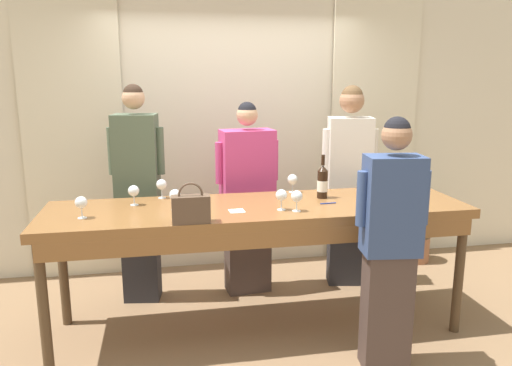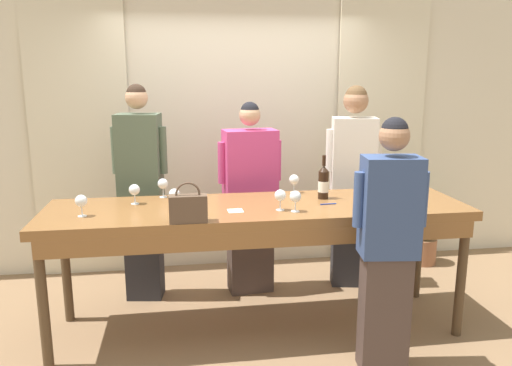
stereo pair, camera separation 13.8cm
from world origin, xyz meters
TOP-DOWN VIEW (x-y plane):
  - ground_plane at (0.00, 0.00)m, footprint 18.00×18.00m
  - wall_back at (0.00, 1.42)m, footprint 12.00×0.06m
  - curtain_panel_left at (-1.48, 1.36)m, footprint 0.91×0.03m
  - curtain_panel_right at (1.48, 1.36)m, footprint 0.91×0.03m
  - tasting_bar at (0.00, -0.02)m, footprint 3.09×0.83m
  - wine_bottle at (0.53, 0.12)m, footprint 0.08×0.08m
  - handbag at (-0.51, -0.36)m, footprint 0.25×0.10m
  - wine_glass_front_left at (0.14, -0.16)m, footprint 0.08×0.08m
  - wine_glass_front_mid at (1.10, 0.33)m, footprint 0.08×0.08m
  - wine_glass_front_right at (0.35, 0.35)m, footprint 0.08×0.08m
  - wine_glass_center_left at (0.23, -0.22)m, footprint 0.08×0.08m
  - wine_glass_center_mid at (-0.90, 0.17)m, footprint 0.08×0.08m
  - wine_glass_center_right at (0.79, -0.24)m, footprint 0.08×0.08m
  - wine_glass_back_left at (-0.60, -0.02)m, footprint 0.08×0.08m
  - wine_glass_back_mid at (-1.23, -0.12)m, footprint 0.08×0.08m
  - wine_glass_back_right at (-0.70, 0.35)m, footprint 0.08×0.08m
  - napkin at (-0.18, -0.14)m, footprint 0.11×0.11m
  - pen at (0.52, -0.06)m, footprint 0.12×0.02m
  - guest_olive_jacket at (-0.89, 0.70)m, footprint 0.47×0.31m
  - guest_pink_top at (0.04, 0.70)m, footprint 0.57×0.31m
  - guest_cream_sweater at (0.98, 0.70)m, footprint 0.50×0.31m
  - host_pouring at (0.73, -0.67)m, footprint 0.47×0.27m
  - potted_plant at (1.91, 1.09)m, footprint 0.28×0.28m

SIDE VIEW (x-z plane):
  - ground_plane at x=0.00m, z-range 0.00..0.00m
  - potted_plant at x=1.91m, z-range 0.00..0.65m
  - guest_pink_top at x=0.04m, z-range 0.00..1.71m
  - host_pouring at x=0.73m, z-range 0.03..1.71m
  - tasting_bar at x=0.00m, z-range 0.41..1.39m
  - guest_olive_jacket at x=-0.89m, z-range 0.02..1.88m
  - guest_cream_sweater at x=0.98m, z-range 0.04..1.88m
  - napkin at x=-0.18m, z-range 0.98..0.99m
  - pen at x=0.52m, z-range 0.98..0.99m
  - handbag at x=-0.51m, z-range 0.95..1.22m
  - wine_glass_front_left at x=0.14m, z-range 1.01..1.16m
  - wine_glass_front_right at x=0.35m, z-range 1.01..1.16m
  - wine_glass_center_mid at x=-0.90m, z-range 1.01..1.16m
  - wine_glass_center_right at x=0.79m, z-range 1.01..1.16m
  - wine_glass_back_mid at x=-1.23m, z-range 1.01..1.16m
  - wine_glass_back_right at x=-0.70m, z-range 1.01..1.16m
  - wine_glass_front_mid at x=1.10m, z-range 1.01..1.17m
  - wine_glass_center_left at x=0.23m, z-range 1.01..1.17m
  - wine_glass_back_left at x=-0.60m, z-range 1.01..1.17m
  - wine_bottle at x=0.53m, z-range 0.94..1.28m
  - curtain_panel_left at x=-1.48m, z-range 0.00..2.69m
  - curtain_panel_right at x=1.48m, z-range 0.00..2.69m
  - wall_back at x=0.00m, z-range 0.00..2.80m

